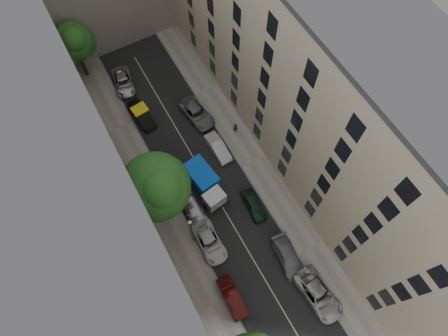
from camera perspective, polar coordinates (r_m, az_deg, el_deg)
ground at (r=42.54m, az=-2.19°, el=-2.27°), size 120.00×120.00×0.00m
road_surface at (r=42.53m, az=-2.19°, el=-2.27°), size 8.00×44.00×0.02m
sidewalk_left at (r=41.94m, az=-8.86°, el=-5.55°), size 3.00×44.00×0.15m
sidewalk_right at (r=43.68m, az=4.19°, el=0.98°), size 3.00×44.00×0.15m
building_left at (r=33.18m, az=-19.84°, el=-3.73°), size 8.00×44.00×20.00m
building_right at (r=37.41m, az=12.60°, el=11.50°), size 8.00×44.00×20.00m
tarp_truck at (r=41.08m, az=-2.73°, el=-2.13°), size 2.91×5.74×2.53m
car_left_1 at (r=38.68m, az=1.19°, el=-17.99°), size 1.58×4.16×1.35m
car_left_2 at (r=39.75m, az=-2.08°, el=-10.55°), size 2.27×4.77×1.31m
car_left_3 at (r=40.91m, az=-4.42°, el=-5.82°), size 1.94×4.47×1.28m
car_left_4 at (r=42.98m, az=-7.65°, el=0.06°), size 2.09×3.93×1.27m
car_left_5 at (r=46.77m, az=-11.71°, el=7.45°), size 1.97×4.50×1.44m
car_left_6 at (r=50.06m, az=-14.19°, el=11.83°), size 2.88×4.96×1.30m
car_right_0 at (r=39.60m, az=13.31°, el=-17.18°), size 2.83×5.55×1.50m
car_right_1 at (r=39.82m, az=9.15°, el=-12.50°), size 2.42×4.86×1.36m
car_right_2 at (r=41.03m, az=4.29°, el=-5.33°), size 1.77×3.85×1.28m
car_right_3 at (r=43.69m, az=-0.87°, el=2.94°), size 1.54×4.06×1.32m
car_right_4 at (r=46.05m, az=-3.91°, el=7.78°), size 2.97×5.26×1.39m
tree_mid at (r=35.43m, az=-9.48°, el=-2.86°), size 6.38×6.27×10.09m
tree_far at (r=48.82m, az=-20.64°, el=16.33°), size 4.81×4.46×7.87m
lamp_post at (r=36.82m, az=-4.69°, el=-8.74°), size 0.36×0.36×6.01m
pedestrian at (r=44.68m, az=1.63°, el=5.76°), size 0.64×0.52×1.51m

